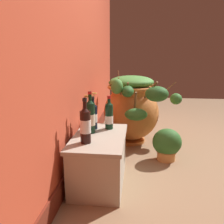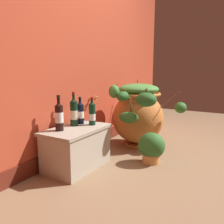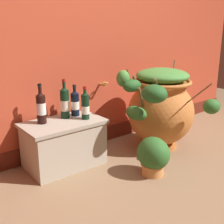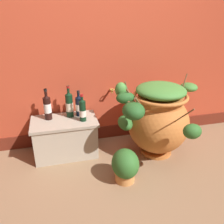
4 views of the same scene
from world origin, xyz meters
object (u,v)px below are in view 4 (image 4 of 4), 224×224
(terracotta_urn, at_px, (158,118))
(wine_bottle_left, at_px, (69,104))
(wine_bottle_middle, at_px, (47,106))
(potted_shrub, at_px, (126,166))
(wine_bottle_right, at_px, (83,110))
(wine_bottle_back, at_px, (79,105))

(terracotta_urn, bearing_deg, wine_bottle_left, 160.70)
(terracotta_urn, xyz_separation_m, wine_bottle_middle, (-1.13, 0.31, 0.12))
(terracotta_urn, bearing_deg, wine_bottle_middle, 164.90)
(terracotta_urn, distance_m, potted_shrub, 0.66)
(wine_bottle_left, relative_size, wine_bottle_right, 1.19)
(wine_bottle_back, relative_size, potted_shrub, 0.87)
(wine_bottle_middle, relative_size, wine_bottle_back, 1.18)
(terracotta_urn, relative_size, potted_shrub, 3.19)
(wine_bottle_left, bearing_deg, wine_bottle_right, -48.81)
(wine_bottle_middle, distance_m, potted_shrub, 1.03)
(terracotta_urn, bearing_deg, wine_bottle_right, 167.34)
(terracotta_urn, distance_m, wine_bottle_right, 0.81)
(potted_shrub, bearing_deg, terracotta_urn, 38.44)
(wine_bottle_left, height_order, wine_bottle_back, wine_bottle_left)
(wine_bottle_left, distance_m, wine_bottle_right, 0.19)
(terracotta_urn, relative_size, wine_bottle_middle, 3.10)
(wine_bottle_left, height_order, wine_bottle_middle, wine_bottle_left)
(terracotta_urn, relative_size, wine_bottle_back, 3.65)
(wine_bottle_right, relative_size, potted_shrub, 0.89)
(terracotta_urn, distance_m, wine_bottle_middle, 1.18)
(terracotta_urn, xyz_separation_m, wine_bottle_left, (-0.90, 0.32, 0.12))
(wine_bottle_back, distance_m, potted_shrub, 0.85)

